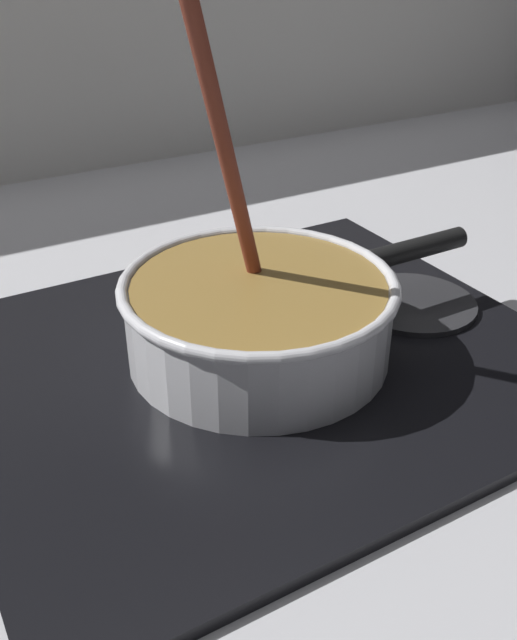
# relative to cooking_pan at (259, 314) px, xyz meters

# --- Properties ---
(ground) EXTENTS (2.40, 1.60, 0.04)m
(ground) POSITION_rel_cooking_pan_xyz_m (-0.10, -0.13, -0.08)
(ground) COLOR #B7B7BC
(hob_plate) EXTENTS (0.56, 0.48, 0.01)m
(hob_plate) POSITION_rel_cooking_pan_xyz_m (-0.00, -0.00, -0.05)
(hob_plate) COLOR black
(hob_plate) RESTS_ON ground
(burner_ring) EXTENTS (0.17, 0.17, 0.01)m
(burner_ring) POSITION_rel_cooking_pan_xyz_m (-0.00, -0.00, -0.04)
(burner_ring) COLOR #592D0C
(burner_ring) RESTS_ON hob_plate
(spare_burner) EXTENTS (0.14, 0.14, 0.01)m
(spare_burner) POSITION_rel_cooking_pan_xyz_m (0.19, -0.00, -0.04)
(spare_burner) COLOR #262628
(spare_burner) RESTS_ON hob_plate
(cooking_pan) EXTENTS (0.38, 0.26, 0.33)m
(cooking_pan) POSITION_rel_cooking_pan_xyz_m (0.00, 0.00, 0.00)
(cooking_pan) COLOR silver
(cooking_pan) RESTS_ON hob_plate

